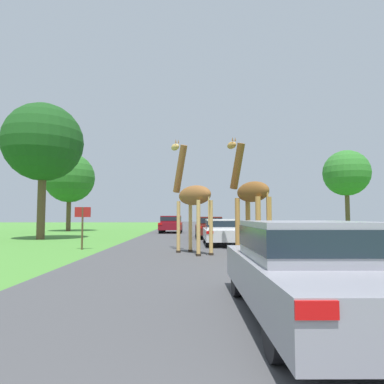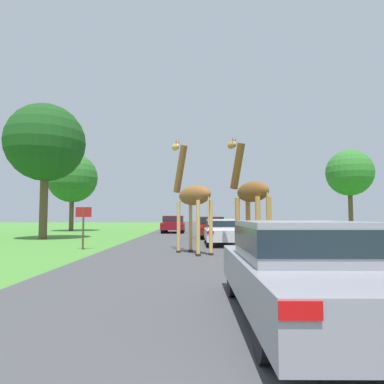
# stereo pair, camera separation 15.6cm
# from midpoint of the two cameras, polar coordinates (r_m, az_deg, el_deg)

# --- Properties ---
(road) EXTENTS (8.15, 120.00, 0.00)m
(road) POSITION_cam_midpoint_polar(r_m,az_deg,el_deg) (29.93, 0.20, -6.84)
(road) COLOR #424244
(road) RESTS_ON ground
(giraffe_near_road) EXTENTS (1.91, 2.64, 4.79)m
(giraffe_near_road) POSITION_cam_midpoint_polar(r_m,az_deg,el_deg) (13.62, -0.35, -0.48)
(giraffe_near_road) COLOR tan
(giraffe_near_road) RESTS_ON ground
(giraffe_companion) EXTENTS (1.52, 2.47, 4.72)m
(giraffe_companion) POSITION_cam_midpoint_polar(r_m,az_deg,el_deg) (13.16, 9.29, -0.59)
(giraffe_companion) COLOR #B77F3D
(giraffe_companion) RESTS_ON ground
(car_lead_maroon) EXTENTS (1.85, 4.73, 1.40)m
(car_lead_maroon) POSITION_cam_midpoint_polar(r_m,az_deg,el_deg) (5.29, 18.05, -11.76)
(car_lead_maroon) COLOR gray
(car_lead_maroon) RESTS_ON ground
(car_queue_right) EXTENTS (1.79, 4.78, 1.42)m
(car_queue_right) POSITION_cam_midpoint_polar(r_m,az_deg,el_deg) (23.36, 2.65, -5.75)
(car_queue_right) COLOR #561914
(car_queue_right) RESTS_ON ground
(car_queue_left) EXTENTS (1.74, 4.26, 1.31)m
(car_queue_left) POSITION_cam_midpoint_polar(r_m,az_deg,el_deg) (17.78, 4.66, -6.49)
(car_queue_left) COLOR silver
(car_queue_left) RESTS_ON ground
(car_far_ahead) EXTENTS (1.95, 4.16, 1.49)m
(car_far_ahead) POSITION_cam_midpoint_polar(r_m,az_deg,el_deg) (30.54, -3.65, -5.29)
(car_far_ahead) COLOR maroon
(car_far_ahead) RESTS_ON ground
(tree_left_edge) EXTENTS (4.39, 4.39, 7.81)m
(tree_left_edge) POSITION_cam_midpoint_polar(r_m,az_deg,el_deg) (36.16, 24.22, 2.86)
(tree_left_edge) COLOR brown
(tree_left_edge) RESTS_ON ground
(tree_centre_back) EXTENTS (4.87, 4.87, 7.68)m
(tree_centre_back) POSITION_cam_midpoint_polar(r_m,az_deg,el_deg) (35.85, -19.86, 2.23)
(tree_centre_back) COLOR brown
(tree_centre_back) RESTS_ON ground
(tree_far_right) EXTENTS (5.00, 5.00, 8.72)m
(tree_far_right) POSITION_cam_midpoint_polar(r_m,az_deg,el_deg) (24.21, -23.71, 7.53)
(tree_far_right) COLOR brown
(tree_far_right) RESTS_ON ground
(sign_post) EXTENTS (0.70, 0.08, 1.87)m
(sign_post) POSITION_cam_midpoint_polar(r_m,az_deg,el_deg) (15.89, -18.05, -4.47)
(sign_post) COLOR #4C3823
(sign_post) RESTS_ON ground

